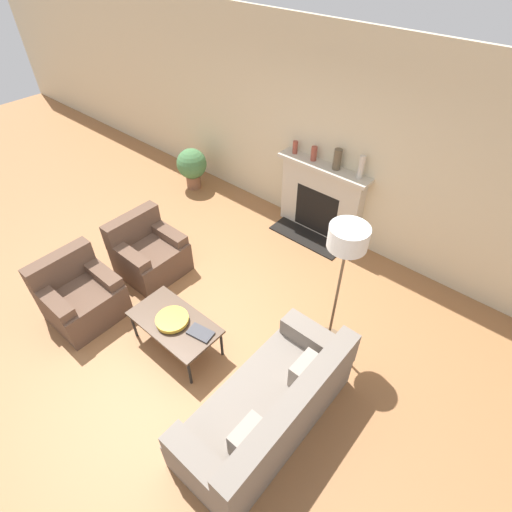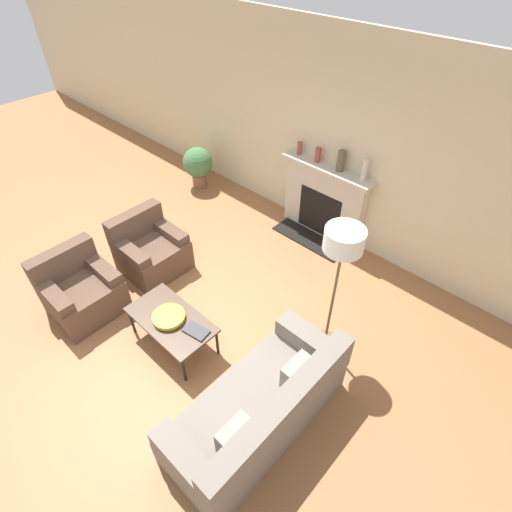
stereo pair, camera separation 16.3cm
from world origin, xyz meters
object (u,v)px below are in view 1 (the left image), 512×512
couch (270,409)px  mantel_vase_right (361,167)px  coffee_table (174,323)px  potted_plant (192,165)px  book (201,333)px  mantel_vase_center_left (314,154)px  armchair_far (149,253)px  floor_lamp (345,253)px  bowl (172,320)px  mantel_vase_left (295,147)px  fireplace (320,200)px  mantel_vase_center_right (337,159)px  armchair_near (80,296)px

couch → mantel_vase_right: mantel_vase_right is taller
coffee_table → potted_plant: size_ratio=1.43×
book → mantel_vase_center_left: mantel_vase_center_left is taller
coffee_table → armchair_far: bearing=154.2°
armchair_far → floor_lamp: 2.83m
coffee_table → bowl: size_ratio=2.85×
mantel_vase_left → potted_plant: mantel_vase_left is taller
book → mantel_vase_center_left: size_ratio=1.47×
fireplace → mantel_vase_center_left: size_ratio=7.02×
armchair_far → coffee_table: 1.39m
armchair_far → bowl: (1.24, -0.62, 0.15)m
coffee_table → mantel_vase_center_right: mantel_vase_center_right is taller
couch → mantel_vase_center_right: (-1.24, 2.94, 0.98)m
mantel_vase_right → floor_lamp: bearing=-65.6°
couch → mantel_vase_center_left: bearing=-151.2°
armchair_near → mantel_vase_right: mantel_vase_right is taller
mantel_vase_right → armchair_near: bearing=-118.2°
potted_plant → mantel_vase_left: bearing=12.2°
floor_lamp → coffee_table: bearing=-137.8°
fireplace → armchair_far: size_ratio=1.74×
fireplace → mantel_vase_left: bearing=178.4°
fireplace → coffee_table: bearing=-89.8°
armchair_near → book: size_ratio=2.75×
potted_plant → bowl: bearing=-46.1°
armchair_far → mantel_vase_left: bearing=-17.4°
book → mantel_vase_center_right: 2.94m
bowl → mantel_vase_center_right: bearing=86.5°
fireplace → bowl: fireplace is taller
coffee_table → mantel_vase_right: 3.07m
couch → bowl: couch is taller
mantel_vase_left → potted_plant: 2.08m
armchair_far → floor_lamp: size_ratio=0.48×
mantel_vase_right → bowl: bearing=-100.5°
armchair_near → coffee_table: size_ratio=0.79×
fireplace → floor_lamp: (1.31, -1.69, 0.84)m
potted_plant → couch: bearing=-33.5°
floor_lamp → mantel_vase_right: size_ratio=5.30×
fireplace → couch: (1.42, -2.92, -0.25)m
couch → floor_lamp: bearing=-175.1°
fireplace → potted_plant: bearing=-170.8°
mantel_vase_center_left → mantel_vase_right: bearing=-0.0°
mantel_vase_center_left → mantel_vase_right: (0.74, -0.00, 0.06)m
coffee_table → potted_plant: potted_plant is taller
fireplace → couch: 3.26m
fireplace → mantel_vase_right: bearing=1.5°
floor_lamp → potted_plant: 4.06m
floor_lamp → potted_plant: floor_lamp is taller
couch → armchair_near: 2.68m
armchair_near → floor_lamp: 3.21m
mantel_vase_center_left → floor_lamp: bearing=-48.5°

